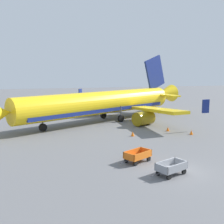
{
  "coord_description": "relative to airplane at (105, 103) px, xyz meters",
  "views": [
    {
      "loc": [
        -11.18,
        -20.2,
        8.5
      ],
      "look_at": [
        -1.4,
        15.8,
        2.8
      ],
      "focal_mm": 44.51,
      "sensor_mm": 36.0,
      "label": 1
    }
  ],
  "objects": [
    {
      "name": "ground_plane",
      "position": [
        0.31,
        -24.08,
        -3.05
      ],
      "size": [
        220.0,
        220.0,
        0.0
      ],
      "primitive_type": "plane",
      "color": "slate"
    },
    {
      "name": "traffic_cone_mid_apron",
      "position": [
        6.65,
        -9.67,
        -2.76
      ],
      "size": [
        0.44,
        0.44,
        0.59
      ],
      "primitive_type": "cone",
      "color": "orange",
      "rests_on": "ground"
    },
    {
      "name": "baggage_cart_nearest",
      "position": [
        -0.54,
        -24.66,
        -2.45
      ],
      "size": [
        3.56,
        2.26,
        1.07
      ],
      "color": "gray",
      "rests_on": "ground"
    },
    {
      "name": "airplane",
      "position": [
        0.0,
        0.0,
        0.0
      ],
      "size": [
        34.96,
        28.9,
        11.34
      ],
      "color": "yellow",
      "rests_on": "ground"
    },
    {
      "name": "traffic_cone_by_carts",
      "position": [
        0.88,
        -11.22,
        -2.74
      ],
      "size": [
        0.48,
        0.48,
        0.63
      ],
      "primitive_type": "cone",
      "color": "orange",
      "rests_on": "ground"
    },
    {
      "name": "baggage_cart_second_in_row",
      "position": [
        -2.07,
        -20.94,
        -2.45
      ],
      "size": [
        3.47,
        2.43,
        1.07
      ],
      "color": "orange",
      "rests_on": "ground"
    },
    {
      "name": "traffic_cone_near_plane",
      "position": [
        8.67,
        -12.46,
        -2.75
      ],
      "size": [
        0.47,
        0.47,
        0.61
      ],
      "primitive_type": "cone",
      "color": "orange",
      "rests_on": "ground"
    }
  ]
}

